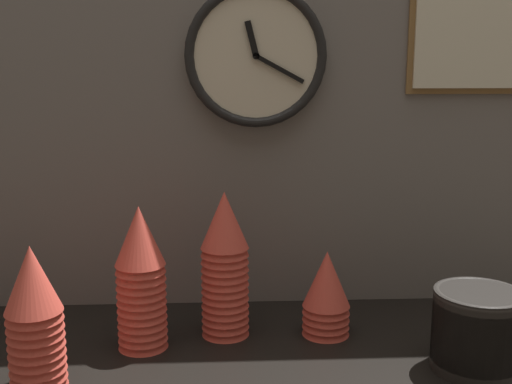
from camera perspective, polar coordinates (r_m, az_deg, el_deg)
ground_plane at (r=120.39cm, az=3.15°, el=-14.91°), size 160.00×56.00×4.00cm
wall_tiled_back at (r=133.85cm, az=2.22°, el=11.99°), size 160.00×3.00×105.00cm
cup_stack_center at (r=121.57cm, az=-2.78°, el=-6.45°), size 9.13×9.13×28.05cm
cup_stack_left at (r=109.16cm, az=-19.08°, el=-10.51°), size 9.13×9.13×23.74cm
cup_stack_center_left at (r=118.26cm, az=-10.20°, el=-7.53°), size 9.13×9.13×26.61cm
cup_stack_center_right at (r=124.15cm, az=6.27°, el=-8.93°), size 9.13×9.13×16.56cm
bowl_stack_right at (r=117.08cm, az=19.07°, el=-11.41°), size 15.18×15.18×13.97cm
wall_clock at (r=130.46cm, az=-0.01°, el=12.01°), size 28.48×2.70×28.48cm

